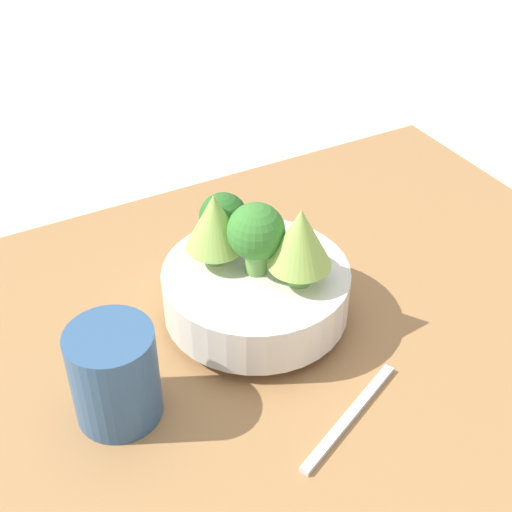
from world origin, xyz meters
TOP-DOWN VIEW (x-y plane):
  - ground_plane at (0.00, 0.00)m, footprint 6.00×6.00m
  - table at (0.00, 0.00)m, footprint 0.87×0.63m
  - bowl at (-0.02, 0.02)m, footprint 0.20×0.20m
  - broccoli_floret_back at (-0.03, 0.07)m, footprint 0.05×0.05m
  - romanesco_piece_far at (-0.05, 0.06)m, footprint 0.06×0.06m
  - romanesco_piece_near at (0.01, -0.02)m, footprint 0.07×0.07m
  - broccoli_floret_center at (-0.02, 0.02)m, footprint 0.06×0.06m
  - cup at (-0.20, -0.04)m, footprint 0.08×0.08m
  - fork at (-0.01, -0.15)m, footprint 0.15×0.08m

SIDE VIEW (x-z plane):
  - ground_plane at x=0.00m, z-range 0.00..0.00m
  - table at x=0.00m, z-range 0.00..0.05m
  - fork at x=-0.01m, z-range 0.05..0.05m
  - bowl at x=-0.02m, z-range 0.05..0.12m
  - cup at x=-0.20m, z-range 0.05..0.15m
  - broccoli_floret_back at x=-0.03m, z-range 0.12..0.19m
  - broccoli_floret_center at x=-0.02m, z-range 0.12..0.20m
  - romanesco_piece_far at x=-0.05m, z-range 0.12..0.21m
  - romanesco_piece_near at x=0.01m, z-range 0.12..0.21m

